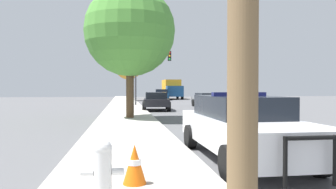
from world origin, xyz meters
name	(u,v)px	position (x,y,z in m)	size (l,w,h in m)	color
ground_plane	(336,156)	(0.00, 0.00, 0.00)	(110.00, 110.00, 0.00)	#565659
sidewalk_left	(131,159)	(-5.10, 0.00, 0.07)	(3.00, 110.00, 0.13)	#ADA89E
police_car	(242,126)	(-2.49, -0.08, 0.79)	(2.09, 5.39, 1.59)	white
fire_hydrant	(103,169)	(-5.55, -3.02, 0.60)	(0.58, 0.25, 0.87)	white
traffic_light	(150,66)	(-2.77, 22.71, 3.74)	(3.38, 0.35, 5.13)	#424247
car_background_distant	(161,94)	(0.07, 37.82, 0.79)	(2.27, 4.53, 1.50)	navy
car_background_midblock	(156,101)	(-2.77, 16.95, 0.73)	(2.28, 4.20, 1.37)	black
car_background_oncoming	(207,99)	(2.15, 20.75, 0.67)	(2.22, 4.14, 1.23)	slate
box_truck	(172,89)	(2.12, 41.48, 1.56)	(2.56, 6.82, 2.92)	navy
tree_sidewalk_near	(130,31)	(-4.90, 9.79, 4.66)	(4.75, 4.75, 6.92)	#4C3823
tree_sidewalk_far	(128,66)	(-4.49, 35.75, 4.56)	(3.62, 3.62, 6.27)	brown
traffic_cone	(135,164)	(-5.10, -2.15, 0.45)	(0.39, 0.39, 0.64)	orange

